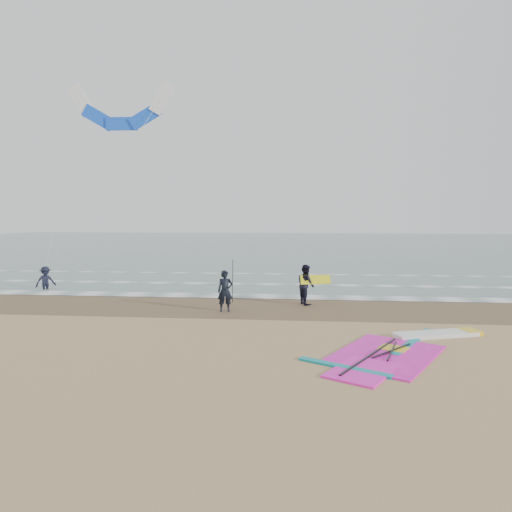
# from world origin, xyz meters

# --- Properties ---
(ground) EXTENTS (120.00, 120.00, 0.00)m
(ground) POSITION_xyz_m (0.00, 0.00, 0.00)
(ground) COLOR tan
(ground) RESTS_ON ground
(sea_water) EXTENTS (120.00, 80.00, 0.02)m
(sea_water) POSITION_xyz_m (0.00, 48.00, 0.01)
(sea_water) COLOR #47605E
(sea_water) RESTS_ON ground
(wet_sand_band) EXTENTS (120.00, 5.00, 0.01)m
(wet_sand_band) POSITION_xyz_m (0.00, 6.00, 0.00)
(wet_sand_band) COLOR brown
(wet_sand_band) RESTS_ON ground
(foam_waterline) EXTENTS (120.00, 9.15, 0.02)m
(foam_waterline) POSITION_xyz_m (0.00, 10.44, 0.03)
(foam_waterline) COLOR white
(foam_waterline) RESTS_ON ground
(windsurf_rig) EXTENTS (5.80, 5.49, 0.14)m
(windsurf_rig) POSITION_xyz_m (4.49, 0.16, 0.04)
(windsurf_rig) COLOR white
(windsurf_rig) RESTS_ON ground
(person_standing) EXTENTS (0.68, 0.53, 1.64)m
(person_standing) POSITION_xyz_m (-1.32, 4.82, 0.82)
(person_standing) COLOR black
(person_standing) RESTS_ON ground
(person_walking) EXTENTS (0.92, 1.02, 1.71)m
(person_walking) POSITION_xyz_m (1.87, 6.62, 0.86)
(person_walking) COLOR black
(person_walking) RESTS_ON ground
(person_wading) EXTENTS (1.11, 1.11, 1.54)m
(person_wading) POSITION_xyz_m (-11.39, 9.35, 0.77)
(person_wading) COLOR black
(person_wading) RESTS_ON ground
(held_pole) EXTENTS (0.17, 0.86, 1.82)m
(held_pole) POSITION_xyz_m (-1.02, 4.82, 1.20)
(held_pole) COLOR black
(held_pole) RESTS_ON ground
(carried_kiteboard) EXTENTS (1.30, 0.51, 0.39)m
(carried_kiteboard) POSITION_xyz_m (2.27, 6.52, 1.08)
(carried_kiteboard) COLOR yellow
(carried_kiteboard) RESTS_ON ground
(surf_kite) EXTENTS (6.30, 3.66, 10.36)m
(surf_kite) POSITION_xyz_m (-8.54, 12.87, 9.66)
(surf_kite) COLOR white
(surf_kite) RESTS_ON ground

